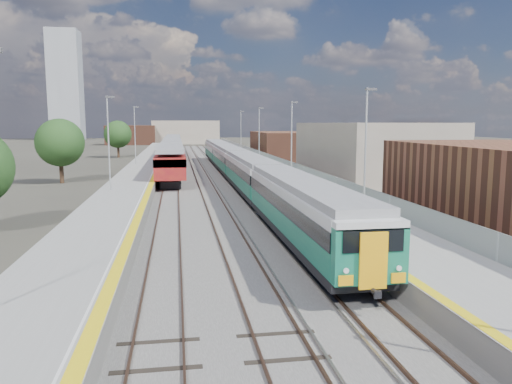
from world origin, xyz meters
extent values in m
plane|color=#47443A|center=(0.00, 50.00, 0.00)|extent=(320.00, 320.00, 0.00)
cube|color=#565451|center=(-2.25, 52.50, 0.03)|extent=(10.50, 155.00, 0.06)
cube|color=#4C3323|center=(0.78, 55.00, 0.11)|extent=(0.07, 160.00, 0.14)
cube|color=#4C3323|center=(2.22, 55.00, 0.11)|extent=(0.07, 160.00, 0.14)
cube|color=#4C3323|center=(-2.72, 55.00, 0.11)|extent=(0.07, 160.00, 0.14)
cube|color=#4C3323|center=(-1.28, 55.00, 0.11)|extent=(0.07, 160.00, 0.14)
cube|color=#4C3323|center=(-6.22, 55.00, 0.11)|extent=(0.07, 160.00, 0.14)
cube|color=#4C3323|center=(-4.78, 55.00, 0.11)|extent=(0.07, 160.00, 0.14)
cube|color=gray|center=(0.45, 55.00, 0.10)|extent=(0.08, 160.00, 0.10)
cube|color=gray|center=(-0.95, 55.00, 0.10)|extent=(0.08, 160.00, 0.10)
cube|color=slate|center=(5.25, 52.50, 0.50)|extent=(4.70, 155.00, 1.00)
cube|color=gray|center=(5.25, 52.50, 1.00)|extent=(4.70, 155.00, 0.03)
cube|color=yellow|center=(3.15, 52.50, 1.02)|extent=(0.40, 155.00, 0.01)
cube|color=gray|center=(7.45, 52.50, 1.60)|extent=(0.06, 155.00, 1.20)
cylinder|color=#9EA0A3|center=(6.60, 22.00, 4.77)|extent=(0.12, 0.12, 7.50)
cube|color=#4C4C4F|center=(6.85, 22.00, 8.42)|extent=(0.70, 0.18, 0.14)
cylinder|color=#9EA0A3|center=(6.60, 42.00, 4.77)|extent=(0.12, 0.12, 7.50)
cube|color=#4C4C4F|center=(6.85, 42.00, 8.42)|extent=(0.70, 0.18, 0.14)
cylinder|color=#9EA0A3|center=(6.60, 62.00, 4.77)|extent=(0.12, 0.12, 7.50)
cube|color=#4C4C4F|center=(6.85, 62.00, 8.42)|extent=(0.70, 0.18, 0.14)
cylinder|color=#9EA0A3|center=(6.60, 82.00, 4.77)|extent=(0.12, 0.12, 7.50)
cube|color=#4C4C4F|center=(6.85, 82.00, 8.42)|extent=(0.70, 0.18, 0.14)
cube|color=slate|center=(-9.05, 52.50, 0.50)|extent=(4.30, 155.00, 1.00)
cube|color=gray|center=(-9.05, 52.50, 1.00)|extent=(4.30, 155.00, 0.03)
cube|color=yellow|center=(-7.15, 52.50, 1.02)|extent=(0.45, 155.00, 0.01)
cube|color=silver|center=(-7.50, 52.50, 1.03)|extent=(0.08, 155.00, 0.01)
cylinder|color=#9EA0A3|center=(-10.20, 34.00, 4.77)|extent=(0.12, 0.12, 7.50)
cube|color=#4C4C4F|center=(-9.95, 34.00, 8.42)|extent=(0.70, 0.18, 0.14)
cylinder|color=#9EA0A3|center=(-10.20, 60.00, 4.77)|extent=(0.12, 0.12, 7.50)
cube|color=#4C4C4F|center=(-9.95, 60.00, 8.42)|extent=(0.70, 0.18, 0.14)
cube|color=gray|center=(16.00, 45.00, 3.20)|extent=(11.00, 22.00, 6.40)
cube|color=brown|center=(13.00, 78.00, 2.40)|extent=(8.00, 18.00, 4.80)
cube|color=gray|center=(-2.00, 150.00, 3.50)|extent=(20.00, 14.00, 7.00)
cube|color=brown|center=(-18.00, 145.00, 2.80)|extent=(14.00, 12.00, 5.60)
cube|color=gray|center=(-45.00, 190.00, 20.00)|extent=(11.00, 11.00, 40.00)
cube|color=black|center=(1.50, 17.56, 0.81)|extent=(2.51, 17.99, 0.42)
cube|color=#125D4B|center=(1.50, 17.56, 1.55)|extent=(2.60, 17.99, 1.05)
cube|color=black|center=(1.50, 17.56, 2.38)|extent=(2.66, 17.99, 0.72)
cube|color=silver|center=(1.50, 17.56, 2.95)|extent=(2.60, 17.99, 0.44)
cube|color=gray|center=(1.50, 17.56, 3.34)|extent=(2.31, 17.99, 0.37)
cube|color=black|center=(1.50, 36.05, 0.81)|extent=(2.51, 17.99, 0.42)
cube|color=#125D4B|center=(1.50, 36.05, 1.55)|extent=(2.60, 17.99, 1.05)
cube|color=black|center=(1.50, 36.05, 2.38)|extent=(2.66, 17.99, 0.72)
cube|color=silver|center=(1.50, 36.05, 2.95)|extent=(2.60, 17.99, 0.44)
cube|color=gray|center=(1.50, 36.05, 3.34)|extent=(2.31, 17.99, 0.37)
cube|color=black|center=(1.50, 54.53, 0.81)|extent=(2.51, 17.99, 0.42)
cube|color=#125D4B|center=(1.50, 54.53, 1.55)|extent=(2.60, 17.99, 1.05)
cube|color=black|center=(1.50, 54.53, 2.38)|extent=(2.66, 17.99, 0.72)
cube|color=silver|center=(1.50, 54.53, 2.95)|extent=(2.60, 17.99, 0.44)
cube|color=gray|center=(1.50, 54.53, 3.34)|extent=(2.31, 17.99, 0.37)
cube|color=black|center=(1.50, 73.02, 0.81)|extent=(2.51, 17.99, 0.42)
cube|color=#125D4B|center=(1.50, 73.02, 1.55)|extent=(2.60, 17.99, 1.05)
cube|color=black|center=(1.50, 73.02, 2.38)|extent=(2.66, 17.99, 0.72)
cube|color=silver|center=(1.50, 73.02, 2.95)|extent=(2.60, 17.99, 0.44)
cube|color=gray|center=(1.50, 73.02, 3.34)|extent=(2.31, 17.99, 0.37)
cube|color=#125D4B|center=(1.50, 8.33, 1.98)|extent=(2.58, 0.55, 1.94)
cube|color=black|center=(1.50, 8.05, 2.54)|extent=(2.12, 0.06, 0.74)
cube|color=#F1A40F|center=(1.50, 7.99, 1.89)|extent=(0.97, 0.09, 1.94)
cube|color=black|center=(-5.50, 48.89, 0.50)|extent=(2.02, 17.14, 0.70)
cube|color=maroon|center=(-5.50, 48.89, 2.18)|extent=(2.97, 20.16, 2.12)
cube|color=black|center=(-5.50, 48.89, 2.71)|extent=(3.03, 20.16, 0.74)
cube|color=gray|center=(-5.50, 48.89, 3.77)|extent=(2.65, 20.16, 0.42)
cube|color=black|center=(-5.50, 69.55, 0.50)|extent=(2.02, 17.14, 0.70)
cube|color=maroon|center=(-5.50, 69.55, 2.18)|extent=(2.97, 20.16, 2.12)
cube|color=black|center=(-5.50, 69.55, 2.71)|extent=(3.03, 20.16, 0.74)
cube|color=gray|center=(-5.50, 69.55, 3.77)|extent=(2.65, 20.16, 0.42)
cube|color=black|center=(-5.50, 90.21, 0.50)|extent=(2.02, 17.14, 0.70)
cube|color=maroon|center=(-5.50, 90.21, 2.18)|extent=(2.97, 20.16, 2.12)
cube|color=black|center=(-5.50, 90.21, 2.71)|extent=(3.03, 20.16, 0.74)
cube|color=gray|center=(-5.50, 90.21, 3.77)|extent=(2.65, 20.16, 0.42)
cylinder|color=#382619|center=(-17.03, 48.30, 1.20)|extent=(0.44, 0.44, 2.40)
sphere|color=#234018|center=(-17.03, 48.30, 4.32)|extent=(5.06, 5.06, 5.06)
cylinder|color=#382619|center=(-15.51, 87.91, 1.19)|extent=(0.44, 0.44, 2.38)
sphere|color=#234018|center=(-15.51, 87.91, 4.30)|extent=(5.02, 5.02, 5.02)
cylinder|color=#382619|center=(24.46, 60.64, 0.95)|extent=(0.44, 0.44, 1.91)
sphere|color=#234018|center=(24.46, 60.64, 3.44)|extent=(4.03, 4.03, 4.03)
camera|label=1|loc=(-4.86, -7.21, 6.42)|focal=35.00mm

